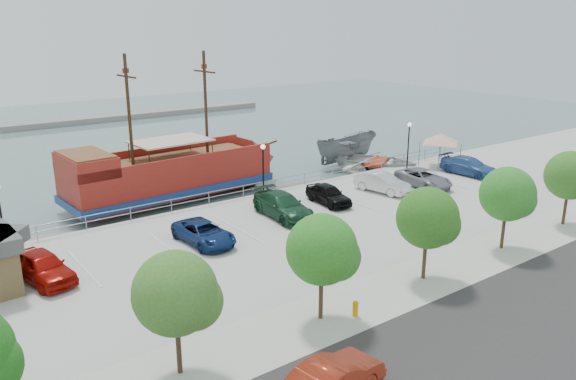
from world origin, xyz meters
TOP-DOWN VIEW (x-y plane):
  - ground at (0.00, 0.00)m, footprint 160.00×160.00m
  - street at (0.00, -16.00)m, footprint 100.00×8.00m
  - sidewalk at (0.00, -10.00)m, footprint 100.00×4.00m
  - seawall_railing at (0.00, 7.80)m, footprint 50.00×0.06m
  - far_shore at (10.00, 55.00)m, footprint 40.00×3.00m
  - pirate_ship at (-2.92, 13.71)m, footprint 19.70×6.54m
  - patrol_boat at (15.18, 13.93)m, footprint 7.54×3.13m
  - speedboat at (15.40, 9.79)m, footprint 8.80×9.51m
  - dock_west at (-14.07, 9.20)m, footprint 6.43×3.23m
  - dock_mid at (6.55, 9.20)m, footprint 7.44×3.26m
  - dock_east at (15.92, 9.20)m, footprint 7.52×4.33m
  - canopy_tent at (19.17, 5.38)m, footprint 4.85×4.85m
  - street_sedan at (-11.29, -14.59)m, footprint 4.67×2.20m
  - fire_hydrant at (-6.60, -10.80)m, footprint 0.28×0.28m
  - lamp_post_left at (-18.00, 6.50)m, footprint 0.36×0.36m
  - lamp_post_mid at (0.00, 6.50)m, footprint 0.36×0.36m
  - lamp_post_right at (16.00, 6.50)m, footprint 0.36×0.36m
  - tree_b at (-14.85, -10.07)m, footprint 3.30×3.20m
  - tree_c at (-7.85, -10.07)m, footprint 3.30×3.20m
  - tree_d at (-0.85, -10.07)m, footprint 3.30×3.20m
  - tree_e at (6.15, -10.07)m, footprint 3.30×3.20m
  - tree_f at (13.15, -10.07)m, footprint 3.30×3.20m
  - parked_car_a at (-17.13, 1.59)m, footprint 2.80×4.98m
  - parked_car_c at (-7.90, 1.29)m, footprint 2.52×4.96m
  - parked_car_d at (-1.17, 2.38)m, footprint 2.65×5.77m
  - parked_car_e at (3.29, 2.76)m, footprint 2.15×4.46m
  - parked_car_f at (8.71, 2.52)m, footprint 2.36×4.81m
  - parked_car_g at (12.55, 1.63)m, footprint 2.70×5.24m
  - parked_car_h at (18.76, 1.77)m, footprint 2.49×5.46m

SIDE VIEW (x-z plane):
  - ground at x=0.00m, z-range -1.00..-1.00m
  - dock_west at x=-14.07m, z-range -1.00..-0.65m
  - dock_mid at x=6.55m, z-range -1.00..-0.59m
  - dock_east at x=15.92m, z-range -1.00..-0.59m
  - far_shore at x=10.00m, z-range -1.00..-0.20m
  - speedboat at x=15.40m, z-range -1.00..0.61m
  - street at x=0.00m, z-range -0.01..0.03m
  - sidewalk at x=0.00m, z-range -0.01..0.04m
  - patrol_boat at x=15.18m, z-range -1.00..1.87m
  - fire_hydrant at x=-6.60m, z-range 0.04..0.84m
  - seawall_railing at x=0.00m, z-range 0.03..1.03m
  - parked_car_c at x=-7.90m, z-range 0.00..1.34m
  - parked_car_g at x=12.55m, z-range 0.00..1.41m
  - parked_car_e at x=3.29m, z-range 0.00..1.47m
  - street_sedan at x=-11.29m, z-range 0.00..1.48m
  - parked_car_f at x=8.71m, z-range 0.00..1.52m
  - parked_car_h at x=18.76m, z-range 0.00..1.55m
  - parked_car_a at x=-17.13m, z-range 0.00..1.60m
  - parked_car_d at x=-1.17m, z-range 0.00..1.63m
  - pirate_ship at x=-2.92m, z-range -5.10..7.22m
  - lamp_post_left at x=-18.00m, z-range 0.80..5.08m
  - lamp_post_mid at x=0.00m, z-range 0.80..5.08m
  - lamp_post_right at x=16.00m, z-range 0.80..5.08m
  - canopy_tent at x=19.17m, z-range 1.32..4.87m
  - tree_b at x=-14.85m, z-range 0.80..5.80m
  - tree_c at x=-7.85m, z-range 0.80..5.80m
  - tree_d at x=-0.85m, z-range 0.80..5.80m
  - tree_e at x=6.15m, z-range 0.80..5.80m
  - tree_f at x=13.15m, z-range 0.80..5.80m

